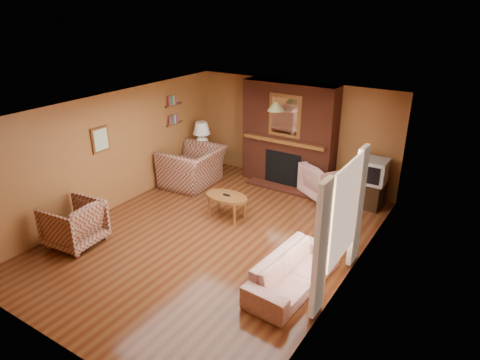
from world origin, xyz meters
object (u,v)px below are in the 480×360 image
Objects in this scene: plaid_loveseat at (193,167)px; side_table at (203,161)px; crt_tv at (373,171)px; plaid_armchair at (74,224)px; table_lamp at (202,134)px; tv_stand at (370,194)px; floral_sofa at (294,272)px; floral_armchair at (324,181)px; coffee_table at (226,198)px; fireplace at (289,136)px.

plaid_loveseat is 0.77m from side_table.
plaid_armchair is at bearing -132.83° from crt_tv.
side_table is 0.70m from table_lamp.
plaid_armchair is 1.43× the size of side_table.
plaid_armchair is 1.58× the size of tv_stand.
side_table reaches higher than tv_stand.
floral_sofa is 3.40m from floral_armchair.
plaid_loveseat is at bearing 51.57° from floral_armchair.
floral_sofa is 5.05m from table_lamp.
crt_tv is (0.15, 3.34, 0.55)m from floral_sofa.
floral_sofa is at bearing 137.18° from floral_armchair.
table_lamp is 1.25× the size of tv_stand.
side_table is 0.89× the size of table_lamp.
side_table is at bearing 57.22° from floral_sofa.
plaid_loveseat is 0.95m from table_lamp.
side_table is (-4.00, 3.00, 0.04)m from floral_sofa.
crt_tv reaches higher than floral_armchair.
floral_sofa is at bearing -92.57° from crt_tv.
tv_stand is 0.53m from crt_tv.
side_table is (-1.87, 1.69, -0.12)m from coffee_table.
floral_armchair is at bearing -13.39° from fireplace.
side_table is at bearing -164.81° from plaid_loveseat.
coffee_table is 1.29× the size of table_lamp.
plaid_loveseat reaches higher than plaid_armchair.
floral_armchair is at bearing -171.03° from tv_stand.
floral_sofa is (1.90, -3.53, -0.91)m from fireplace.
fireplace is 4.28× the size of tv_stand.
crt_tv is (4.00, 4.32, 0.41)m from plaid_armchair.
side_table is 1.12× the size of crt_tv.
fireplace is at bearing 32.35° from floral_sofa.
table_lamp is (-1.87, 1.69, 0.58)m from coffee_table.
crt_tv is at bearing 1.51° from floral_sofa.
side_table is (-3.13, -0.29, -0.08)m from floral_armchair.
fireplace reaches higher than floral_armchair.
side_table is at bearing 37.63° from floral_armchair.
table_lamp is at bearing -165.71° from fireplace.
side_table is at bearing -165.71° from fireplace.
side_table is at bearing 177.01° from plaid_armchair.
fireplace is at bearing -179.55° from tv_stand.
table_lamp reaches higher than coffee_table.
table_lamp is at bearing 177.01° from plaid_armchair.
floral_armchair is at bearing 105.14° from plaid_loveseat.
plaid_loveseat is at bearing -70.71° from side_table.
crt_tv is at bearing 4.74° from table_lamp.
side_table is at bearing -175.26° from crt_tv.
floral_sofa reaches higher than coffee_table.
fireplace is 4.97m from plaid_armchair.
floral_armchair reaches higher than side_table.
side_table is at bearing 0.00° from table_lamp.
floral_armchair is 1.22× the size of table_lamp.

